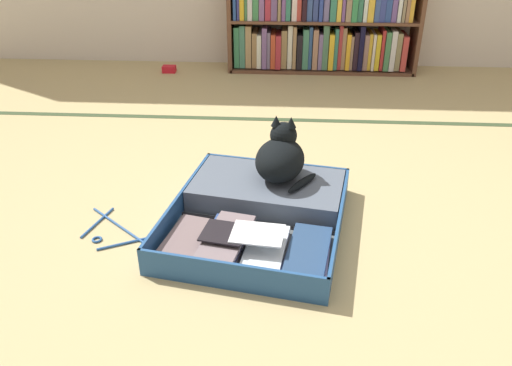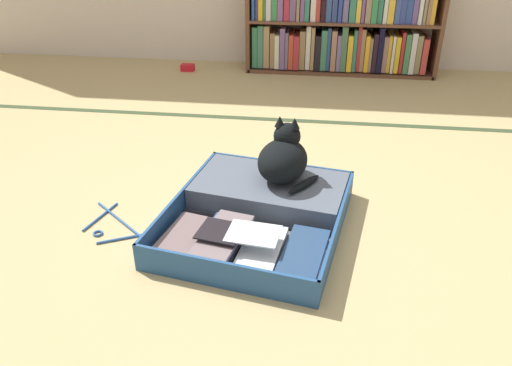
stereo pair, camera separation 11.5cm
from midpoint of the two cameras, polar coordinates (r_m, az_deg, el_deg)
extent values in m
plane|color=tan|center=(2.02, 2.45, -6.02)|extent=(10.00, 10.00, 0.00)
cube|color=#36472B|center=(3.08, 3.02, 7.12)|extent=(4.80, 0.05, 0.00)
cube|color=brown|center=(4.00, -3.74, 18.02)|extent=(0.03, 0.27, 0.76)
cube|color=brown|center=(4.07, 17.00, 17.07)|extent=(0.03, 0.27, 0.76)
cube|color=brown|center=(4.06, 6.44, 12.72)|extent=(1.39, 0.27, 0.02)
cube|color=brown|center=(3.97, 6.75, 17.80)|extent=(1.36, 0.27, 0.02)
cube|color=#368053|center=(4.04, -2.91, 15.33)|extent=(0.04, 0.23, 0.30)
cube|color=#427D62|center=(4.04, -2.29, 15.41)|extent=(0.04, 0.23, 0.31)
cube|color=#A58558|center=(4.03, -1.61, 15.39)|extent=(0.04, 0.23, 0.31)
cube|color=#99754A|center=(4.04, -0.94, 15.04)|extent=(0.04, 0.23, 0.26)
cube|color=silver|center=(4.03, -0.43, 14.92)|extent=(0.03, 0.23, 0.25)
cube|color=slate|center=(4.01, 0.15, 15.25)|extent=(0.04, 0.23, 0.30)
cube|color=slate|center=(4.02, 0.64, 15.04)|extent=(0.02, 0.23, 0.27)
cube|color=#BE4327|center=(4.02, 1.12, 14.92)|extent=(0.03, 0.23, 0.26)
cube|color=#AD2C36|center=(4.01, 1.71, 14.84)|extent=(0.04, 0.23, 0.25)
cube|color=olive|center=(4.02, 2.36, 15.12)|extent=(0.04, 0.23, 0.28)
cube|color=beige|center=(4.02, 3.01, 15.37)|extent=(0.03, 0.23, 0.32)
cube|color=#A58156|center=(4.01, 3.51, 15.29)|extent=(0.03, 0.23, 0.32)
cube|color=black|center=(4.01, 4.07, 14.83)|extent=(0.04, 0.23, 0.25)
cube|color=#3B795D|center=(4.01, 4.73, 15.11)|extent=(0.04, 0.23, 0.30)
cube|color=#2A4C81|center=(4.02, 5.27, 15.23)|extent=(0.02, 0.23, 0.31)
cube|color=#A2765B|center=(4.01, 5.81, 15.04)|extent=(0.04, 0.23, 0.30)
cube|color=slate|center=(4.02, 6.36, 14.81)|extent=(0.03, 0.23, 0.26)
cube|color=#487454|center=(4.01, 6.93, 15.22)|extent=(0.04, 0.23, 0.33)
cube|color=yellow|center=(4.02, 7.56, 14.74)|extent=(0.04, 0.23, 0.26)
cube|color=#337764|center=(4.02, 8.08, 15.02)|extent=(0.03, 0.23, 0.30)
cube|color=#AD3235|center=(4.03, 8.51, 15.18)|extent=(0.03, 0.23, 0.33)
cube|color=#9A7654|center=(4.04, 8.92, 15.05)|extent=(0.03, 0.23, 0.31)
cube|color=gold|center=(4.03, 9.39, 14.68)|extent=(0.03, 0.23, 0.26)
cube|color=#90715A|center=(4.04, 9.77, 14.57)|extent=(0.02, 0.23, 0.25)
cube|color=black|center=(4.04, 10.24, 14.74)|extent=(0.03, 0.23, 0.28)
cube|color=black|center=(4.03, 10.80, 14.99)|extent=(0.03, 0.23, 0.33)
cube|color=#987062|center=(4.06, 11.29, 14.57)|extent=(0.03, 0.23, 0.26)
cube|color=gold|center=(4.06, 11.73, 14.59)|extent=(0.02, 0.23, 0.27)
cube|color=beige|center=(4.05, 12.12, 14.52)|extent=(0.02, 0.23, 0.27)
cube|color=yellow|center=(4.06, 12.55, 14.49)|extent=(0.03, 0.23, 0.26)
cube|color=#B32C2C|center=(4.07, 13.05, 14.68)|extent=(0.02, 0.23, 0.30)
cube|color=#447F4E|center=(4.06, 13.56, 14.54)|extent=(0.04, 0.23, 0.29)
cube|color=silver|center=(4.07, 14.16, 14.54)|extent=(0.04, 0.23, 0.29)
cube|color=#8C8258|center=(4.09, 14.72, 14.42)|extent=(0.04, 0.23, 0.28)
cube|color=#C1403A|center=(4.09, 15.34, 14.19)|extent=(0.04, 0.23, 0.25)
cube|color=#457E4E|center=(3.97, -1.93, 19.96)|extent=(0.02, 0.23, 0.25)
cube|color=#714D85|center=(3.94, 2.28, 19.89)|extent=(0.03, 0.23, 0.25)
cube|color=#357E65|center=(3.94, 2.80, 19.94)|extent=(0.03, 0.23, 0.26)
cube|color=black|center=(3.94, 4.61, 19.91)|extent=(0.03, 0.23, 0.27)
cube|color=#365088|center=(3.95, 5.20, 19.89)|extent=(0.04, 0.23, 0.26)
cube|color=silver|center=(3.97, 11.29, 19.47)|extent=(0.03, 0.23, 0.25)
cube|color=#385293|center=(3.99, 12.56, 19.52)|extent=(0.04, 0.23, 0.27)
cube|color=#2C498F|center=(4.01, 13.75, 19.29)|extent=(0.04, 0.23, 0.25)
cube|color=#6E5294|center=(4.01, 14.38, 19.34)|extent=(0.04, 0.23, 0.27)
cube|color=silver|center=(4.01, 14.94, 19.36)|extent=(0.03, 0.23, 0.28)
cube|color=#8D7E5E|center=(4.01, 15.37, 19.22)|extent=(0.02, 0.23, 0.27)
cube|color=#234D82|center=(1.91, -3.02, -8.15)|extent=(0.73, 0.50, 0.01)
cube|color=#234D82|center=(1.74, -4.83, -10.51)|extent=(0.66, 0.13, 0.11)
cube|color=#234D82|center=(1.99, -12.22, -5.46)|extent=(0.08, 0.39, 0.11)
cube|color=#234D82|center=(1.83, 6.96, -8.32)|extent=(0.08, 0.39, 0.11)
cube|color=#4D5556|center=(1.91, -3.02, -7.91)|extent=(0.70, 0.47, 0.01)
cube|color=#234D82|center=(2.22, -0.21, -2.18)|extent=(0.73, 0.50, 0.01)
cube|color=#234D82|center=(2.36, 0.89, 1.23)|extent=(0.66, 0.13, 0.11)
cube|color=#234D82|center=(2.29, -8.23, -0.05)|extent=(0.08, 0.39, 0.11)
cube|color=#234D82|center=(2.15, 8.32, -2.08)|extent=(0.08, 0.39, 0.11)
cube|color=#4D5556|center=(2.22, -0.21, -1.96)|extent=(0.70, 0.47, 0.01)
cylinder|color=black|center=(2.06, -1.50, -4.67)|extent=(0.64, 0.13, 0.02)
cube|color=#3A436E|center=(1.97, -9.60, -6.55)|extent=(0.18, 0.30, 0.02)
cube|color=#74605F|center=(1.95, -9.56, -6.28)|extent=(0.20, 0.31, 0.02)
cube|color=slate|center=(1.92, -5.16, -7.07)|extent=(0.20, 0.31, 0.02)
cube|color=navy|center=(1.91, -5.33, -6.65)|extent=(0.19, 0.30, 0.01)
cube|color=navy|center=(1.90, -5.42, -6.40)|extent=(0.19, 0.33, 0.01)
cube|color=slate|center=(1.89, -5.17, -6.14)|extent=(0.21, 0.34, 0.01)
cube|color=slate|center=(1.88, -0.84, -8.00)|extent=(0.18, 0.33, 0.01)
cube|color=silver|center=(1.87, -0.73, -7.57)|extent=(0.18, 0.33, 0.02)
cube|color=#354679|center=(1.86, 3.78, -8.56)|extent=(0.20, 0.30, 0.02)
cube|color=gray|center=(1.85, 4.19, -8.27)|extent=(0.18, 0.34, 0.01)
cube|color=navy|center=(1.84, 4.08, -7.81)|extent=(0.20, 0.36, 0.01)
cube|color=white|center=(1.85, -1.61, -5.76)|extent=(0.21, 0.16, 0.01)
cube|color=black|center=(1.88, -5.39, -5.61)|extent=(0.18, 0.17, 0.01)
cube|color=#525C6A|center=(2.19, -0.21, -0.91)|extent=(0.69, 0.46, 0.10)
torus|color=white|center=(2.17, -1.40, 0.14)|extent=(0.10, 0.10, 0.01)
cylinder|color=black|center=(2.39, -3.48, 1.58)|extent=(0.02, 0.02, 0.10)
cylinder|color=black|center=(2.32, 5.26, 0.58)|extent=(0.02, 0.02, 0.10)
cube|color=#33873C|center=(1.77, -9.15, -8.67)|extent=(0.03, 0.01, 0.02)
cube|color=#EA3C33|center=(1.69, 2.83, -11.19)|extent=(0.04, 0.01, 0.02)
ellipsoid|color=black|center=(2.15, 1.19, 2.57)|extent=(0.26, 0.31, 0.17)
ellipsoid|color=black|center=(2.23, 1.63, 2.51)|extent=(0.16, 0.12, 0.10)
sphere|color=black|center=(2.16, 1.59, 5.37)|extent=(0.12, 0.12, 0.12)
cone|color=black|center=(2.13, 2.43, 6.86)|extent=(0.04, 0.04, 0.05)
cone|color=black|center=(2.14, 0.74, 7.03)|extent=(0.04, 0.04, 0.05)
sphere|color=gold|center=(2.20, 2.42, 5.97)|extent=(0.02, 0.02, 0.02)
sphere|color=gold|center=(2.21, 1.35, 6.08)|extent=(0.02, 0.02, 0.02)
ellipsoid|color=black|center=(2.12, 3.71, 0.01)|extent=(0.14, 0.18, 0.03)
cylinder|color=#295493|center=(2.15, -16.44, -4.87)|extent=(0.33, 0.27, 0.01)
cylinder|color=#295493|center=(2.05, -15.99, -6.54)|extent=(0.21, 0.11, 0.01)
cylinder|color=#295493|center=(2.21, -18.88, -4.26)|extent=(0.07, 0.22, 0.01)
torus|color=#295493|center=(2.11, -19.03, -6.08)|extent=(0.06, 0.06, 0.01)
cube|color=red|center=(4.04, -10.60, 12.52)|extent=(0.10, 0.07, 0.05)
camera|label=1|loc=(0.06, -91.64, -0.93)|focal=35.44mm
camera|label=2|loc=(0.06, 88.36, 0.93)|focal=35.44mm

